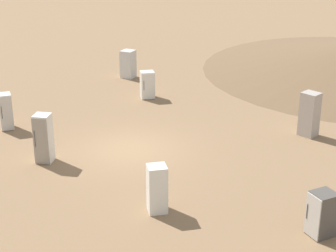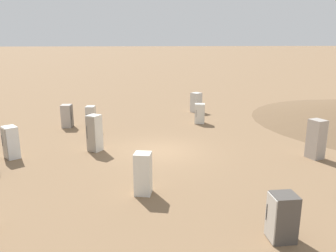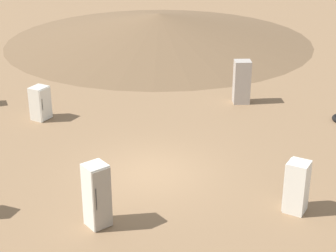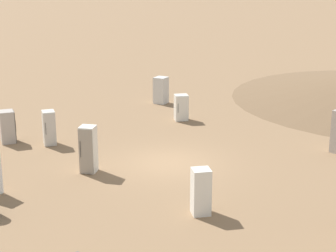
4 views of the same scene
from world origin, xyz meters
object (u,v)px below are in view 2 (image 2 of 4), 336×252
discarded_fridge_2 (200,114)px  discarded_fridge_1 (196,102)px  discarded_fridge_5 (94,133)px  discarded_fridge_11 (282,217)px  discarded_fridge_3 (91,119)px  discarded_fridge_6 (316,139)px  discarded_fridge_0 (11,142)px  discarded_fridge_7 (67,116)px  discarded_fridge_8 (143,173)px

discarded_fridge_2 → discarded_fridge_1: bearing=-84.4°
discarded_fridge_2 → discarded_fridge_5: size_ratio=0.73×
discarded_fridge_5 → discarded_fridge_11: size_ratio=1.36×
discarded_fridge_3 → discarded_fridge_5: bearing=104.7°
discarded_fridge_2 → discarded_fridge_3: size_ratio=0.87×
discarded_fridge_6 → discarded_fridge_2: bearing=-169.8°
discarded_fridge_0 → discarded_fridge_1: bearing=-84.3°
discarded_fridge_2 → discarded_fridge_7: 9.10m
discarded_fridge_2 → discarded_fridge_0: bearing=42.3°
discarded_fridge_2 → discarded_fridge_5: bearing=51.5°
discarded_fridge_2 → discarded_fridge_7: discarded_fridge_7 is taller
discarded_fridge_3 → discarded_fridge_11: (13.40, 5.94, -0.10)m
discarded_fridge_2 → discarded_fridge_7: (-0.56, -9.08, 0.07)m
discarded_fridge_5 → discarded_fridge_0: bearing=45.4°
discarded_fridge_0 → discarded_fridge_7: (-5.83, 2.03, -0.03)m
discarded_fridge_3 → discarded_fridge_8: bearing=113.2°
discarded_fridge_0 → discarded_fridge_8: bearing=-162.4°
discarded_fridge_11 → discarded_fridge_2: bearing=-2.5°
discarded_fridge_3 → discarded_fridge_8: 9.97m
discarded_fridge_1 → discarded_fridge_6: (11.81, 2.91, 0.18)m
discarded_fridge_5 → discarded_fridge_8: size_ratio=1.19×
discarded_fridge_0 → discarded_fridge_2: (-5.27, 11.11, -0.10)m
discarded_fridge_6 → discarded_fridge_7: 15.35m
discarded_fridge_3 → discarded_fridge_8: size_ratio=1.00×
discarded_fridge_2 → discarded_fridge_11: bearing=100.8°
discarded_fridge_1 → discarded_fridge_3: bearing=175.4°
discarded_fridge_5 → discarded_fridge_11: 10.77m
discarded_fridge_7 → discarded_fridge_8: size_ratio=0.95×
discarded_fridge_8 → discarded_fridge_5: bearing=126.7°
discarded_fridge_6 → discarded_fridge_7: size_ratio=1.26×
discarded_fridge_5 → discarded_fridge_1: bearing=-92.1°
discarded_fridge_1 → discarded_fridge_6: 12.17m
discarded_fridge_6 → discarded_fridge_8: bearing=-89.2°
discarded_fridge_5 → discarded_fridge_3: bearing=-45.0°
discarded_fridge_3 → discarded_fridge_7: (-1.26, -1.63, -0.04)m
discarded_fridge_5 → discarded_fridge_11: discarded_fridge_5 is taller
discarded_fridge_5 → discarded_fridge_6: 11.20m
discarded_fridge_0 → discarded_fridge_11: bearing=-164.5°
discarded_fridge_0 → discarded_fridge_8: 7.88m
discarded_fridge_5 → discarded_fridge_8: bearing=149.5°
discarded_fridge_7 → discarded_fridge_8: bearing=27.2°
discarded_fridge_6 → discarded_fridge_11: 8.05m
discarded_fridge_0 → discarded_fridge_6: bearing=-132.2°
discarded_fridge_3 → discarded_fridge_6: bearing=156.5°
discarded_fridge_1 → discarded_fridge_3: 9.40m
discarded_fridge_0 → discarded_fridge_11: (8.83, 9.59, -0.09)m
discarded_fridge_1 → discarded_fridge_2: (3.85, -0.77, -0.09)m
discarded_fridge_2 → discarded_fridge_6: discarded_fridge_6 is taller
discarded_fridge_7 → discarded_fridge_1: bearing=115.7°
discarded_fridge_2 → discarded_fridge_11: (14.10, -1.52, 0.01)m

